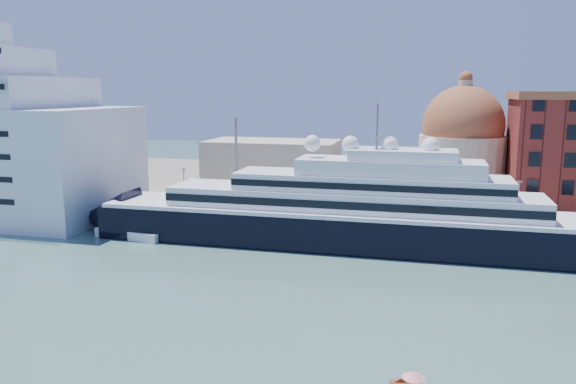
# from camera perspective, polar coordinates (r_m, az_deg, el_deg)

# --- Properties ---
(ground) EXTENTS (400.00, 400.00, 0.00)m
(ground) POSITION_cam_1_polar(r_m,az_deg,el_deg) (73.06, 1.14, -10.06)
(ground) COLOR #376056
(ground) RESTS_ON ground
(quay) EXTENTS (180.00, 10.00, 2.50)m
(quay) POSITION_cam_1_polar(r_m,az_deg,el_deg) (104.73, 5.40, -3.10)
(quay) COLOR gray
(quay) RESTS_ON ground
(land) EXTENTS (260.00, 72.00, 2.00)m
(land) POSITION_cam_1_polar(r_m,az_deg,el_deg) (144.64, 7.95, 0.47)
(land) COLOR slate
(land) RESTS_ON ground
(quay_fence) EXTENTS (180.00, 0.10, 1.20)m
(quay_fence) POSITION_cam_1_polar(r_m,az_deg,el_deg) (99.98, 5.02, -2.65)
(quay_fence) COLOR slate
(quay_fence) RESTS_ON quay
(superyacht) EXTENTS (91.75, 12.72, 27.42)m
(superyacht) POSITION_cam_1_polar(r_m,az_deg,el_deg) (93.64, 3.44, -2.49)
(superyacht) COLOR black
(superyacht) RESTS_ON ground
(service_barge) EXTENTS (13.57, 6.50, 2.93)m
(service_barge) POSITION_cam_1_polar(r_m,az_deg,el_deg) (102.12, -15.43, -4.01)
(service_barge) COLOR white
(service_barge) RESTS_ON ground
(church) EXTENTS (66.00, 18.00, 25.50)m
(church) POSITION_cam_1_polar(r_m,az_deg,el_deg) (125.60, 10.07, 3.49)
(church) COLOR beige
(church) RESTS_ON land
(lamp_posts) EXTENTS (120.80, 2.40, 18.00)m
(lamp_posts) POSITION_cam_1_polar(r_m,az_deg,el_deg) (104.10, -1.57, 1.68)
(lamp_posts) COLOR slate
(lamp_posts) RESTS_ON quay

